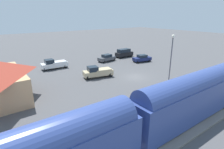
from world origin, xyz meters
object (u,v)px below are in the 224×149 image
pickup_white (54,64)px  pedestrian_waiting_far (159,95)px  sedan_charcoal (107,58)px  pedestrian_on_platform (201,79)px  pickup_tan (98,72)px  passenger_train (133,121)px  suv_black (124,53)px  light_pole_near_platform (171,56)px  sedan_navy (142,58)px

pickup_white → pedestrian_waiting_far: bearing=-167.8°
sedan_charcoal → pedestrian_waiting_far: bearing=161.7°
pedestrian_on_platform → pickup_tan: 17.55m
passenger_train → pedestrian_on_platform: 19.29m
pedestrian_waiting_far → pickup_tan: (13.87, 0.62, -0.25)m
suv_black → light_pole_near_platform: bearing=157.7°
passenger_train → pickup_tan: passenger_train is taller
passenger_train → sedan_charcoal: 31.44m
sedan_navy → pickup_tan: size_ratio=0.84×
pedestrian_on_platform → suv_black: (23.83, -3.72, -0.13)m
sedan_charcoal → sedan_navy: size_ratio=0.98×
suv_black → pickup_white: 19.25m
sedan_charcoal → sedan_navy: same height
suv_black → pickup_white: bearing=89.8°
pedestrian_waiting_far → pickup_tan: pickup_tan is taller
pickup_tan → light_pole_near_platform: (-11.29, -5.88, 4.18)m
pedestrian_on_platform → light_pole_near_platform: 6.86m
passenger_train → light_pole_near_platform: light_pole_near_platform is taller
pedestrian_on_platform → pickup_tan: bearing=38.6°
pedestrian_waiting_far → pickup_white: (24.06, 5.20, -0.25)m
sedan_charcoal → light_pole_near_platform: bearing=173.5°
light_pole_near_platform → suv_black: bearing=-22.3°
pickup_tan → light_pole_near_platform: size_ratio=0.68×
pickup_tan → pickup_white: size_ratio=1.04×
suv_black → pickup_tan: suv_black is taller
suv_black → light_pole_near_platform: (-21.41, 8.80, 4.05)m
pedestrian_on_platform → sedan_charcoal: (22.64, 2.76, -0.40)m
pickup_tan → pedestrian_waiting_far: bearing=-177.4°
passenger_train → suv_black: passenger_train is taller
suv_black → pickup_tan: 17.83m
pedestrian_on_platform → pedestrian_waiting_far: size_ratio=1.00×
pedestrian_on_platform → sedan_navy: bearing=-13.0°
passenger_train → pickup_white: bearing=-6.4°
pickup_white → light_pole_near_platform: bearing=-154.0°
passenger_train → sedan_navy: bearing=-46.4°
pedestrian_on_platform → suv_black: bearing=-8.9°
suv_black → pedestrian_on_platform: bearing=171.1°
pedestrian_waiting_far → sedan_navy: size_ratio=0.36×
pickup_tan → light_pole_near_platform: 13.39m
sedan_charcoal → pickup_white: (1.25, 12.76, 0.15)m
pedestrian_waiting_far → light_pole_near_platform: bearing=-63.8°
pedestrian_on_platform → sedan_charcoal: bearing=7.0°
sedan_navy → pickup_white: size_ratio=0.87×
pedestrian_on_platform → pickup_tan: size_ratio=0.30×
pickup_tan → sedan_charcoal: bearing=-42.5°
suv_black → sedan_navy: 6.60m
sedan_navy → light_pole_near_platform: bearing=148.6°
passenger_train → pickup_white: 28.51m
light_pole_near_platform → passenger_train: bearing=116.5°
passenger_train → pickup_white: passenger_train is taller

